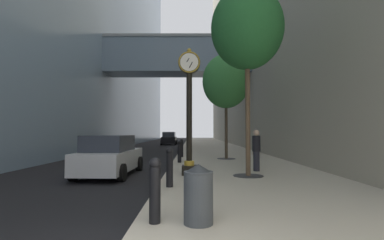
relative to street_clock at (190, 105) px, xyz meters
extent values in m
plane|color=black|center=(-0.95, 19.04, -2.80)|extent=(110.00, 110.00, 0.00)
cube|color=#BCB29E|center=(2.27, 22.04, -2.73)|extent=(6.44, 80.00, 0.14)
cube|color=slate|center=(-1.22, 16.23, 5.97)|extent=(14.03, 3.20, 3.12)
cube|color=gray|center=(-1.22, 16.23, 7.65)|extent=(14.03, 3.40, 0.24)
cube|color=black|center=(0.00, 0.01, -2.49)|extent=(0.55, 0.55, 0.35)
cylinder|color=gold|center=(0.00, 0.01, -2.22)|extent=(0.38, 0.39, 0.18)
cylinder|color=black|center=(0.00, 0.01, -0.47)|extent=(0.22, 0.22, 3.32)
cylinder|color=black|center=(0.00, 0.01, 1.60)|extent=(0.84, 0.28, 0.84)
torus|color=gold|center=(0.00, -0.15, 1.60)|extent=(0.82, 0.05, 0.82)
cylinder|color=white|center=(0.00, -0.14, 1.60)|extent=(0.69, 0.01, 0.69)
cylinder|color=white|center=(0.00, 0.16, 1.60)|extent=(0.69, 0.01, 0.69)
sphere|color=gold|center=(0.00, 0.01, 2.10)|extent=(0.16, 0.16, 0.16)
cube|color=black|center=(-0.05, -0.15, 1.68)|extent=(0.12, 0.01, 0.16)
cube|color=black|center=(0.06, -0.15, 1.49)|extent=(0.15, 0.01, 0.24)
cylinder|color=black|center=(-0.55, -5.80, -2.16)|extent=(0.20, 0.20, 1.00)
sphere|color=black|center=(-0.55, -5.80, -1.61)|extent=(0.21, 0.21, 0.21)
cylinder|color=black|center=(-0.55, -2.41, -2.16)|extent=(0.20, 0.20, 1.00)
sphere|color=black|center=(-0.55, -2.41, -1.61)|extent=(0.21, 0.21, 0.21)
cylinder|color=black|center=(-0.55, 4.35, -2.16)|extent=(0.20, 0.20, 1.00)
sphere|color=black|center=(-0.55, 4.35, -1.61)|extent=(0.21, 0.21, 0.21)
cylinder|color=black|center=(-0.55, 7.73, -2.16)|extent=(0.20, 0.20, 1.00)
sphere|color=black|center=(-0.55, 7.73, -1.61)|extent=(0.21, 0.21, 0.21)
cylinder|color=#333335|center=(2.17, -0.32, -2.65)|extent=(1.10, 1.10, 0.02)
cylinder|color=brown|center=(2.17, -0.32, -0.42)|extent=(0.18, 0.18, 4.49)
ellipsoid|color=#23602D|center=(2.17, -0.32, 2.84)|extent=(2.70, 2.70, 3.11)
cylinder|color=#333335|center=(2.17, 6.45, -2.65)|extent=(1.10, 1.10, 0.02)
cylinder|color=#4C3D2D|center=(2.17, 6.45, -0.85)|extent=(0.18, 0.18, 3.62)
ellipsoid|color=#387F3D|center=(2.17, 6.45, 2.03)|extent=(2.85, 2.85, 3.28)
cylinder|color=#383D42|center=(0.22, -5.84, -2.20)|extent=(0.52, 0.52, 0.92)
cone|color=#272A2E|center=(0.22, -5.84, -1.69)|extent=(0.53, 0.53, 0.16)
cylinder|color=#23232D|center=(2.78, 1.04, -2.26)|extent=(0.26, 0.26, 0.81)
cylinder|color=black|center=(2.78, 1.04, -1.53)|extent=(0.34, 0.34, 0.65)
sphere|color=beige|center=(2.78, 1.04, -1.08)|extent=(0.25, 0.25, 0.25)
cube|color=brown|center=(2.78, 1.26, -1.89)|extent=(0.20, 0.12, 0.24)
cube|color=black|center=(-3.00, 28.58, -2.16)|extent=(1.86, 4.30, 0.85)
cube|color=#282D38|center=(-3.00, 28.37, -1.41)|extent=(1.63, 2.41, 0.69)
cylinder|color=black|center=(-3.93, 30.04, -2.48)|extent=(0.22, 0.64, 0.64)
cylinder|color=black|center=(-2.09, 30.05, -2.48)|extent=(0.22, 0.64, 0.64)
cylinder|color=black|center=(-3.92, 27.12, -2.48)|extent=(0.22, 0.64, 0.64)
cylinder|color=black|center=(-2.08, 27.13, -2.48)|extent=(0.22, 0.64, 0.64)
cube|color=#B7BABF|center=(-3.19, 0.75, -2.19)|extent=(1.85, 4.31, 0.78)
cube|color=#282D38|center=(-3.20, 0.54, -1.50)|extent=(1.59, 2.43, 0.64)
cylinder|color=black|center=(-4.01, 2.23, -2.48)|extent=(0.24, 0.65, 0.64)
cylinder|color=black|center=(-2.29, 2.17, -2.48)|extent=(0.24, 0.65, 0.64)
cylinder|color=black|center=(-4.10, -0.67, -2.48)|extent=(0.24, 0.65, 0.64)
cylinder|color=black|center=(-2.37, -0.72, -2.48)|extent=(0.24, 0.65, 0.64)
camera|label=1|loc=(0.11, -11.01, -1.04)|focal=27.12mm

